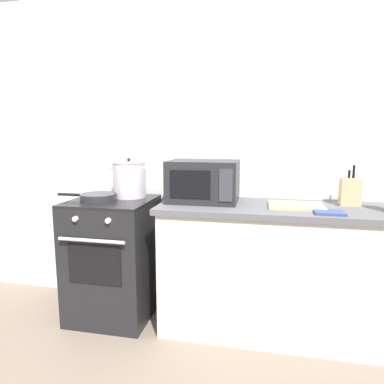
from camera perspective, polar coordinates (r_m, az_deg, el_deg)
name	(u,v)px	position (r m, az deg, el deg)	size (l,w,h in m)	color
ground_plane	(128,368)	(2.36, -10.73, -27.00)	(10.00, 10.00, 0.00)	#7A6B5B
back_wall	(205,154)	(2.76, 2.15, 6.32)	(4.40, 0.10, 2.50)	silver
lower_cabinet_right	(279,272)	(2.55, 14.36, -12.91)	(1.64, 0.56, 0.88)	beige
countertop_right	(282,209)	(2.42, 14.79, -2.76)	(1.70, 0.60, 0.04)	#59595E
stove	(114,258)	(2.76, -12.99, -10.69)	(0.60, 0.64, 0.92)	black
stock_pot	(129,179)	(2.71, -10.42, 2.10)	(0.34, 0.26, 0.31)	silver
frying_pan	(98,197)	(2.64, -15.52, -0.80)	(0.47, 0.27, 0.05)	#28282B
microwave	(203,181)	(2.48, 1.90, 1.83)	(0.50, 0.37, 0.30)	#232326
cutting_board	(296,206)	(2.40, 16.98, -2.22)	(0.36, 0.26, 0.02)	tan
knife_block	(350,192)	(2.58, 24.92, 0.06)	(0.13, 0.10, 0.28)	tan
oven_mitt	(329,212)	(2.27, 21.98, -3.19)	(0.18, 0.14, 0.02)	#33477A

